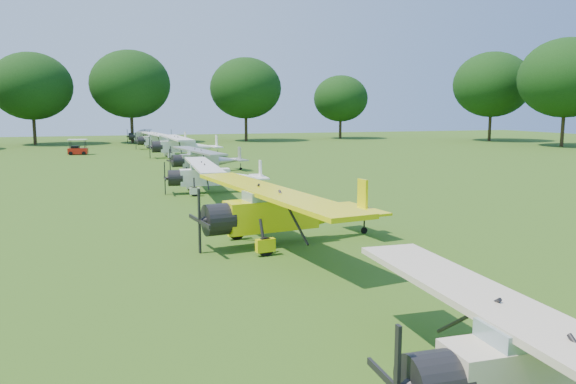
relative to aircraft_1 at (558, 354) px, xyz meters
name	(u,v)px	position (x,y,z in m)	size (l,w,h in m)	color
ground	(238,211)	(-0.56, 19.25, -1.10)	(160.00, 160.00, 0.00)	#255114
tree_belt	(308,40)	(3.01, 19.42, 6.93)	(137.36, 130.27, 14.52)	black
aircraft_1	(558,354)	(0.00, 0.00, 0.00)	(5.98, 9.50, 1.88)	beige
aircraft_2	(285,208)	(-0.42, 12.41, 0.18)	(7.03, 11.15, 2.19)	yellow
aircraft_3	(212,174)	(-0.64, 25.35, -0.02)	(5.89, 9.38, 1.85)	white
aircraft_4	(205,158)	(0.77, 36.13, -0.01)	(6.00, 9.51, 1.87)	#BBBBC0
aircraft_5	(183,144)	(0.90, 49.52, 0.20)	(7.07, 11.24, 2.22)	white
aircraft_6	(160,139)	(-0.05, 62.67, 0.08)	(6.44, 10.23, 2.01)	white
aircraft_7	(149,135)	(-0.59, 73.43, 0.07)	(6.39, 10.13, 1.99)	#BBBBC0
golf_cart	(77,150)	(-9.19, 56.24, -0.55)	(2.03, 1.40, 1.62)	#B2180C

